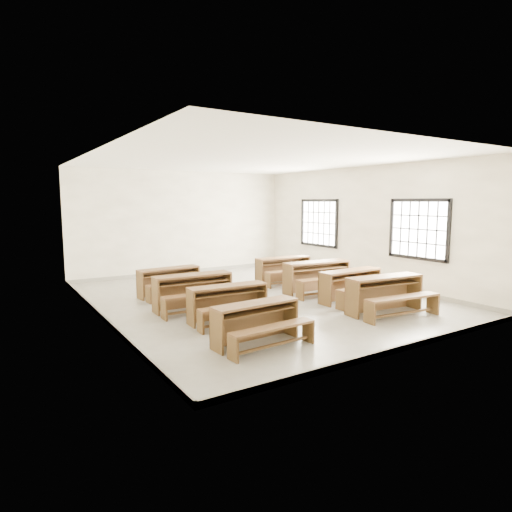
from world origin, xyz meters
TOP-DOWN VIEW (x-y plane):
  - room at (0.09, 0.00)m, footprint 8.50×8.50m
  - desk_set_0 at (-1.74, -2.76)m, footprint 1.52×0.85m
  - desk_set_1 at (-1.49, -1.38)m, footprint 1.58×0.88m
  - desk_set_2 at (-1.67, -0.20)m, footprint 1.68×0.91m
  - desk_set_3 at (-1.61, 1.33)m, footprint 1.57×0.91m
  - desk_set_4 at (1.50, -2.56)m, footprint 1.77×1.05m
  - desk_set_5 at (1.65, -1.46)m, footprint 1.62×0.87m
  - desk_set_6 at (1.62, -0.32)m, footprint 1.81×1.05m
  - desk_set_7 at (1.70, 1.21)m, footprint 1.63×0.92m

SIDE VIEW (x-z plane):
  - desk_set_0 at x=-1.74m, z-range 0.06..0.72m
  - desk_set_3 at x=-1.61m, z-range 0.06..0.73m
  - desk_set_1 at x=-1.49m, z-range 0.06..0.75m
  - desk_set_7 at x=1.70m, z-range 0.06..0.77m
  - desk_set_5 at x=1.65m, z-range 0.06..0.78m
  - desk_set_2 at x=-1.67m, z-range 0.06..0.81m
  - desk_set_4 at x=1.50m, z-range 0.06..0.82m
  - desk_set_6 at x=1.62m, z-range 0.06..0.85m
  - room at x=0.09m, z-range 0.54..3.74m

